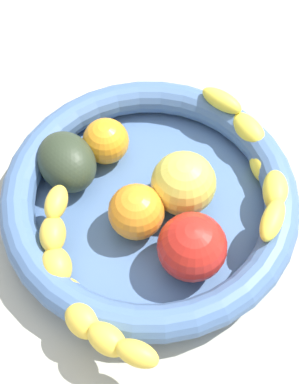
{
  "coord_description": "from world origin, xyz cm",
  "views": [
    {
      "loc": [
        -30.46,
        -16.48,
        62.51
      ],
      "look_at": [
        0.0,
        0.0,
        7.51
      ],
      "focal_mm": 53.98,
      "sensor_mm": 36.0,
      "label": 1
    }
  ],
  "objects_px": {
    "banana_draped_right": "(259,160)",
    "apple_yellow": "(183,183)",
    "orange_front": "(134,211)",
    "avocado_dark": "(67,162)",
    "fruit_bowl": "(150,200)",
    "orange_mid_left": "(106,141)",
    "tomato_red": "(192,247)",
    "banana_draped_left": "(76,288)"
  },
  "relations": [
    {
      "from": "banana_draped_right",
      "to": "apple_yellow",
      "type": "distance_m",
      "value": 0.1
    },
    {
      "from": "orange_front",
      "to": "avocado_dark",
      "type": "relative_size",
      "value": 0.77
    },
    {
      "from": "fruit_bowl",
      "to": "orange_mid_left",
      "type": "xyz_separation_m",
      "value": [
        0.04,
        0.08,
        0.01
      ]
    },
    {
      "from": "fruit_bowl",
      "to": "avocado_dark",
      "type": "height_order",
      "value": "avocado_dark"
    },
    {
      "from": "banana_draped_right",
      "to": "apple_yellow",
      "type": "relative_size",
      "value": 2.3
    },
    {
      "from": "orange_mid_left",
      "to": "banana_draped_right",
      "type": "bearing_deg",
      "value": -71.22
    },
    {
      "from": "fruit_bowl",
      "to": "banana_draped_right",
      "type": "distance_m",
      "value": 0.14
    },
    {
      "from": "orange_mid_left",
      "to": "avocado_dark",
      "type": "height_order",
      "value": "avocado_dark"
    },
    {
      "from": "orange_front",
      "to": "orange_mid_left",
      "type": "distance_m",
      "value": 0.1
    },
    {
      "from": "fruit_bowl",
      "to": "tomato_red",
      "type": "height_order",
      "value": "tomato_red"
    },
    {
      "from": "banana_draped_right",
      "to": "orange_mid_left",
      "type": "bearing_deg",
      "value": 108.78
    },
    {
      "from": "banana_draped_left",
      "to": "orange_front",
      "type": "relative_size",
      "value": 3.14
    },
    {
      "from": "fruit_bowl",
      "to": "tomato_red",
      "type": "relative_size",
      "value": 4.58
    },
    {
      "from": "banana_draped_left",
      "to": "apple_yellow",
      "type": "height_order",
      "value": "apple_yellow"
    },
    {
      "from": "banana_draped_left",
      "to": "orange_mid_left",
      "type": "distance_m",
      "value": 0.19
    },
    {
      "from": "banana_draped_left",
      "to": "apple_yellow",
      "type": "bearing_deg",
      "value": -14.33
    },
    {
      "from": "banana_draped_left",
      "to": "apple_yellow",
      "type": "distance_m",
      "value": 0.17
    },
    {
      "from": "banana_draped_left",
      "to": "avocado_dark",
      "type": "height_order",
      "value": "avocado_dark"
    },
    {
      "from": "banana_draped_left",
      "to": "orange_mid_left",
      "type": "relative_size",
      "value": 3.54
    },
    {
      "from": "fruit_bowl",
      "to": "banana_draped_right",
      "type": "height_order",
      "value": "banana_draped_right"
    },
    {
      "from": "apple_yellow",
      "to": "tomato_red",
      "type": "bearing_deg",
      "value": -146.94
    },
    {
      "from": "tomato_red",
      "to": "fruit_bowl",
      "type": "bearing_deg",
      "value": 59.94
    },
    {
      "from": "banana_draped_left",
      "to": "orange_mid_left",
      "type": "bearing_deg",
      "value": 21.52
    },
    {
      "from": "banana_draped_right",
      "to": "avocado_dark",
      "type": "bearing_deg",
      "value": 118.73
    },
    {
      "from": "banana_draped_right",
      "to": "avocado_dark",
      "type": "distance_m",
      "value": 0.22
    },
    {
      "from": "apple_yellow",
      "to": "avocado_dark",
      "type": "bearing_deg",
      "value": 103.96
    },
    {
      "from": "apple_yellow",
      "to": "avocado_dark",
      "type": "height_order",
      "value": "apple_yellow"
    },
    {
      "from": "banana_draped_left",
      "to": "orange_mid_left",
      "type": "xyz_separation_m",
      "value": [
        0.18,
        0.07,
        -0.0
      ]
    },
    {
      "from": "banana_draped_right",
      "to": "apple_yellow",
      "type": "height_order",
      "value": "apple_yellow"
    },
    {
      "from": "fruit_bowl",
      "to": "banana_draped_left",
      "type": "distance_m",
      "value": 0.14
    },
    {
      "from": "fruit_bowl",
      "to": "tomato_red",
      "type": "distance_m",
      "value": 0.09
    },
    {
      "from": "banana_draped_right",
      "to": "fruit_bowl",
      "type": "bearing_deg",
      "value": 137.03
    },
    {
      "from": "fruit_bowl",
      "to": "avocado_dark",
      "type": "bearing_deg",
      "value": 95.08
    },
    {
      "from": "orange_front",
      "to": "orange_mid_left",
      "type": "bearing_deg",
      "value": 47.9
    },
    {
      "from": "banana_draped_left",
      "to": "orange_front",
      "type": "xyz_separation_m",
      "value": [
        0.11,
        -0.01,
        0.0
      ]
    },
    {
      "from": "apple_yellow",
      "to": "avocado_dark",
      "type": "xyz_separation_m",
      "value": [
        -0.03,
        0.14,
        -0.01
      ]
    },
    {
      "from": "banana_draped_right",
      "to": "tomato_red",
      "type": "bearing_deg",
      "value": 172.9
    },
    {
      "from": "orange_mid_left",
      "to": "apple_yellow",
      "type": "distance_m",
      "value": 0.11
    },
    {
      "from": "orange_front",
      "to": "apple_yellow",
      "type": "height_order",
      "value": "apple_yellow"
    },
    {
      "from": "fruit_bowl",
      "to": "banana_draped_right",
      "type": "bearing_deg",
      "value": -42.97
    },
    {
      "from": "orange_front",
      "to": "apple_yellow",
      "type": "distance_m",
      "value": 0.06
    },
    {
      "from": "banana_draped_left",
      "to": "banana_draped_right",
      "type": "bearing_deg",
      "value": -23.5
    }
  ]
}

